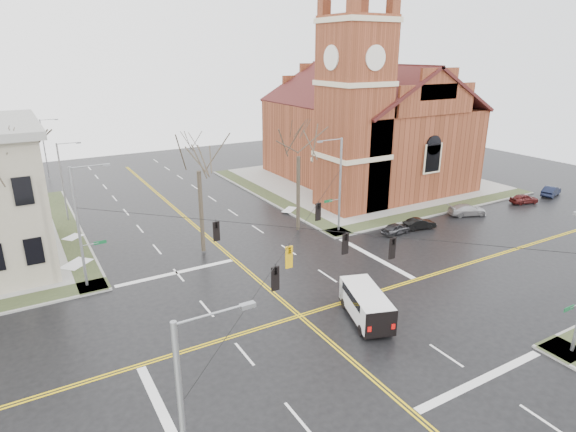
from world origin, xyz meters
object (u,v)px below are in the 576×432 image
tree_nw_near (198,165)px  tree_ne (299,151)px  streetlight_north_b (45,147)px  tree_nw_far (8,168)px  parked_car_a (396,228)px  parked_car_b (419,224)px  parked_car_e (551,191)px  signal_pole_nw (81,224)px  parked_car_c (467,210)px  parked_car_d (524,199)px  streetlight_north_a (64,179)px  church (364,119)px  cargo_van (365,302)px  signal_pole_ne (339,183)px

tree_nw_near → tree_ne: bearing=2.3°
streetlight_north_b → tree_nw_far: size_ratio=0.65×
streetlight_north_b → parked_car_a: streetlight_north_b is taller
parked_car_b → parked_car_e: parked_car_e is taller
signal_pole_nw → parked_car_c: signal_pole_nw is taller
parked_car_b → parked_car_d: size_ratio=1.00×
streetlight_north_a → parked_car_d: (45.99, -19.83, -3.91)m
tree_nw_far → signal_pole_nw: bearing=-36.0°
parked_car_b → parked_car_c: (7.45, 0.50, 0.05)m
church → cargo_van: 35.20m
signal_pole_nw → streetlight_north_a: (0.67, 16.50, -0.48)m
church → signal_pole_nw: 38.61m
parked_car_a → parked_car_d: (19.44, -0.07, 0.03)m
parked_car_b → tree_ne: bearing=73.4°
signal_pole_nw → parked_car_c: size_ratio=2.20×
tree_ne → tree_nw_near: bearing=-177.7°
streetlight_north_b → tree_nw_far: 34.31m
cargo_van → streetlight_north_a: bearing=133.6°
signal_pole_nw → tree_nw_far: (-3.83, 2.78, 3.94)m
cargo_van → parked_car_b: bearing=52.9°
tree_nw_far → tree_nw_near: (13.49, -0.99, -1.16)m
cargo_van → tree_nw_far: bearing=156.9°
cargo_van → parked_car_d: (31.80, 10.51, -0.62)m
streetlight_north_a → church: bearing=-5.2°
cargo_van → tree_nw_near: size_ratio=0.52×
signal_pole_ne → tree_ne: bearing=144.7°
signal_pole_nw → parked_car_a: size_ratio=2.87×
cargo_van → parked_car_e: cargo_van is taller
signal_pole_nw → tree_ne: 19.88m
parked_car_c → tree_ne: 20.09m
parked_car_a → tree_ne: bearing=49.1°
streetlight_north_b → tree_ne: bearing=-61.2°
parked_car_a → tree_nw_near: tree_nw_near is taller
streetlight_north_a → tree_nw_far: tree_nw_far is taller
parked_car_d → tree_nw_far: 51.53m
streetlight_north_a → parked_car_e: size_ratio=2.18×
streetlight_north_b → parked_car_c: (36.92, -39.42, -3.88)m
streetlight_north_b → cargo_van: size_ratio=1.43×
parked_car_e → tree_ne: tree_ne is taller
signal_pole_ne → tree_nw_far: tree_nw_far is taller
parked_car_b → cargo_van: bearing=135.6°
parked_car_b → tree_nw_far: size_ratio=0.27×
signal_pole_nw → tree_ne: size_ratio=0.83×
signal_pole_nw → parked_car_c: bearing=-4.4°
streetlight_north_b → tree_nw_near: tree_nw_near is taller
signal_pole_ne → parked_car_c: (14.94, -2.92, -4.36)m
cargo_van → parked_car_e: size_ratio=1.52×
parked_car_c → parked_car_e: (14.65, -0.14, 0.01)m
parked_car_a → parked_car_e: bearing=-95.1°
church → tree_nw_far: church is taller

